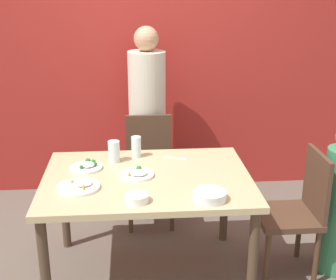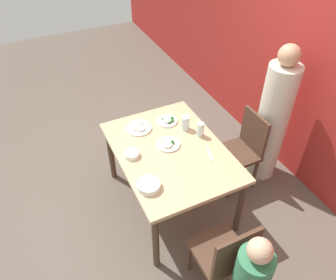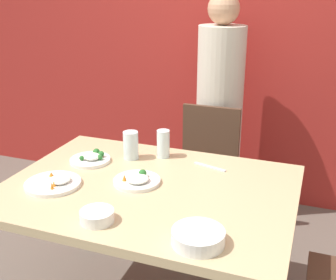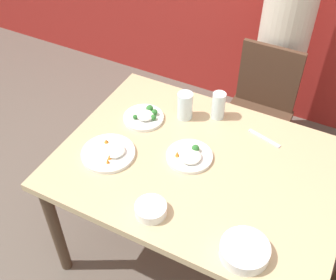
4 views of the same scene
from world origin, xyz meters
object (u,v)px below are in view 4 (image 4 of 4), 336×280
Objects in this scene: glass_water_tall at (219,105)px; chair_adult_spot at (259,110)px; bowl_curry at (245,250)px; person_adult at (281,51)px; plate_rice_adult at (190,156)px.

chair_adult_spot is at bearing 76.92° from glass_water_tall.
glass_water_tall is (-0.40, 0.71, 0.05)m from bowl_curry.
person_adult is 10.52× the size of glass_water_tall.
chair_adult_spot reaches higher than bowl_curry.
bowl_curry is at bearing -60.41° from glass_water_tall.
person_adult is 1.54m from bowl_curry.
glass_water_tall is (-0.11, -0.80, 0.09)m from person_adult.
chair_adult_spot is at bearing 103.96° from bowl_curry.
plate_rice_adult is at bearing 137.61° from bowl_curry.
bowl_curry is 0.55m from plate_rice_adult.
bowl_curry is at bearing -42.39° from plate_rice_adult.
chair_adult_spot reaches higher than plate_rice_adult.
chair_adult_spot is 4.53× the size of bowl_curry.
chair_adult_spot is 0.56× the size of person_adult.
glass_water_tall is at bearing 119.59° from bowl_curry.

